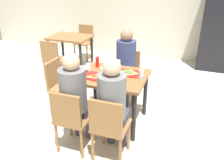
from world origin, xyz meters
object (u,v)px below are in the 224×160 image
tray_red_near (97,77)px  paper_plate_center (108,68)px  plastic_cup_a (118,63)px  plastic_cup_c (89,67)px  main_table (112,82)px  chair_far_side (127,72)px  background_chair_far (85,39)px  tray_red_far (126,73)px  chair_near_left (71,117)px  pizza_slice_b (128,72)px  soda_can (141,74)px  chair_near_right (109,125)px  paper_plate_near_edge (117,83)px  plastic_cup_b (105,82)px  background_table (70,42)px  pizza_slice_a (97,75)px  chair_left_end (60,83)px  drink_fridge (218,27)px  foil_bundle (85,69)px  person_far_side (125,61)px  background_chair_near (53,58)px  person_in_red (75,94)px  person_in_brown_jacket (113,100)px  condiment_bottle (97,62)px

tray_red_near → paper_plate_center: tray_red_near is taller
plastic_cup_a → plastic_cup_c: size_ratio=1.00×
main_table → chair_far_side: size_ratio=1.13×
plastic_cup_a → background_chair_far: (-1.59, 2.10, -0.31)m
tray_red_far → chair_near_left: bearing=-114.3°
pizza_slice_b → soda_can: (0.21, -0.11, 0.04)m
soda_can → chair_near_right: bearing=-101.8°
paper_plate_near_edge → plastic_cup_b: bearing=-134.9°
tray_red_near → chair_near_left: bearing=-96.4°
background_table → pizza_slice_a: bearing=-52.0°
chair_far_side → soda_can: 0.92m
paper_plate_near_edge → soda_can: (0.26, 0.24, 0.06)m
paper_plate_near_edge → pizza_slice_a: bearing=164.4°
background_table → tray_red_far: bearing=-41.8°
chair_left_end → drink_fridge: 3.71m
background_table → background_chair_far: size_ratio=1.05×
paper_plate_near_edge → plastic_cup_b: plastic_cup_b is taller
pizza_slice_a → foil_bundle: bearing=154.6°
plastic_cup_c → background_chair_far: size_ratio=0.12×
chair_near_left → person_far_side: size_ratio=0.68×
chair_near_left → pizza_slice_b: bearing=64.6°
pizza_slice_a → tray_red_near: bearing=-77.2°
pizza_slice_a → drink_fridge: size_ratio=0.14×
background_chair_near → person_far_side: bearing=-11.6°
person_in_red → pizza_slice_b: (0.44, 0.78, 0.04)m
person_in_red → tray_red_far: size_ratio=3.51×
person_in_brown_jacket → pizza_slice_a: (-0.41, 0.51, 0.04)m
person_in_red → background_chair_near: size_ratio=1.48×
pizza_slice_a → condiment_bottle: (-0.14, 0.35, 0.06)m
pizza_slice_a → foil_bundle: foil_bundle is taller
person_in_brown_jacket → paper_plate_center: 0.95m
foil_bundle → main_table: bearing=2.8°
chair_near_left → condiment_bottle: (-0.07, 1.01, 0.34)m
condiment_bottle → plastic_cup_c: bearing=-114.2°
chair_near_left → pizza_slice_a: (0.07, 0.65, 0.28)m
chair_left_end → plastic_cup_b: plastic_cup_b is taller
plastic_cup_b → background_table: size_ratio=0.11×
foil_bundle → drink_fridge: drink_fridge is taller
tray_red_far → paper_plate_center: (-0.31, 0.10, -0.00)m
plastic_cup_b → person_in_red: bearing=-131.1°
chair_left_end → plastic_cup_c: (0.48, 0.06, 0.31)m
person_in_red → person_in_brown_jacket: bearing=0.0°
pizza_slice_b → plastic_cup_b: 0.51m
chair_near_right → person_far_side: (-0.24, 1.43, 0.25)m
chair_left_end → tray_red_near: size_ratio=2.37×
chair_far_side → condiment_bottle: size_ratio=5.33×
main_table → soda_can: soda_can is taller
plastic_cup_b → plastic_cup_c: (-0.41, 0.40, 0.00)m
plastic_cup_b → soda_can: (0.38, 0.36, 0.01)m
plastic_cup_c → background_chair_far: (-1.23, 2.38, -0.31)m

